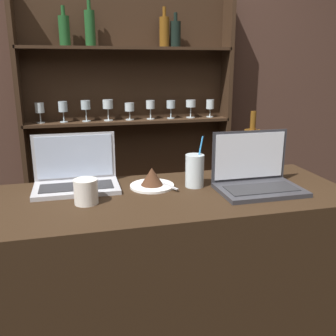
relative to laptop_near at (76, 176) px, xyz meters
The scene contains 9 objects.
bar_counter 0.63m from the laptop_near, 32.45° to the right, with size 1.64×0.57×0.99m.
back_wall 1.28m from the laptop_near, 77.18° to the left, with size 7.00×0.06×2.70m.
back_shelf 1.20m from the laptop_near, 71.02° to the left, with size 1.48×0.18×1.98m.
laptop_near is the anchor object (origin of this frame).
laptop_far 0.75m from the laptop_near, 15.72° to the right, with size 0.34×0.23×0.23m.
cake_plate 0.32m from the laptop_near, 13.39° to the right, with size 0.19×0.19×0.08m.
water_glass 0.50m from the laptop_near, 12.46° to the right, with size 0.08×0.08×0.22m.
wine_bottle_amber 0.79m from the laptop_near, ahead, with size 0.07×0.07×0.30m.
coffee_cup 0.20m from the laptop_near, 80.59° to the right, with size 0.09×0.09×0.09m.
Camera 1 is at (-0.26, -1.08, 1.49)m, focal length 40.00 mm.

